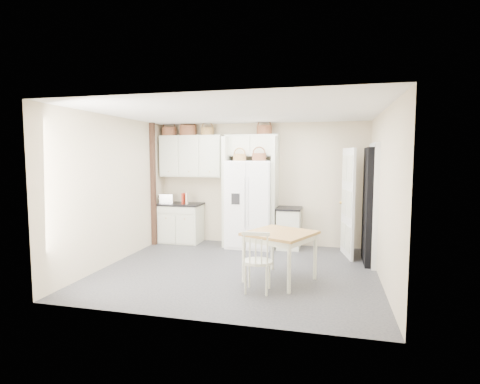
# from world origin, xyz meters

# --- Properties ---
(floor) EXTENTS (4.50, 4.50, 0.00)m
(floor) POSITION_xyz_m (0.00, 0.00, 0.00)
(floor) COLOR #29292F
(floor) RESTS_ON ground
(ceiling) EXTENTS (4.50, 4.50, 0.00)m
(ceiling) POSITION_xyz_m (0.00, 0.00, 2.60)
(ceiling) COLOR white
(ceiling) RESTS_ON wall_back
(wall_back) EXTENTS (4.50, 0.00, 4.50)m
(wall_back) POSITION_xyz_m (0.00, 2.00, 1.30)
(wall_back) COLOR beige
(wall_back) RESTS_ON floor
(wall_left) EXTENTS (0.00, 4.00, 4.00)m
(wall_left) POSITION_xyz_m (-2.25, 0.00, 1.30)
(wall_left) COLOR beige
(wall_left) RESTS_ON floor
(wall_right) EXTENTS (0.00, 4.00, 4.00)m
(wall_right) POSITION_xyz_m (2.25, 0.00, 1.30)
(wall_right) COLOR beige
(wall_right) RESTS_ON floor
(refrigerator) EXTENTS (0.93, 0.75, 1.81)m
(refrigerator) POSITION_xyz_m (-0.15, 1.66, 0.90)
(refrigerator) COLOR white
(refrigerator) RESTS_ON floor
(base_cab_left) EXTENTS (0.89, 0.56, 0.83)m
(base_cab_left) POSITION_xyz_m (-1.73, 1.70, 0.41)
(base_cab_left) COLOR silver
(base_cab_left) RESTS_ON floor
(base_cab_right) EXTENTS (0.46, 0.55, 0.81)m
(base_cab_right) POSITION_xyz_m (0.66, 1.70, 0.41)
(base_cab_right) COLOR silver
(base_cab_right) RESTS_ON floor
(dining_table) EXTENTS (1.20, 1.20, 0.75)m
(dining_table) POSITION_xyz_m (0.75, -0.37, 0.38)
(dining_table) COLOR olive
(dining_table) RESTS_ON floor
(windsor_chair) EXTENTS (0.43, 0.39, 0.86)m
(windsor_chair) POSITION_xyz_m (0.51, -0.91, 0.43)
(windsor_chair) COLOR silver
(windsor_chair) RESTS_ON floor
(counter_left) EXTENTS (0.93, 0.60, 0.04)m
(counter_left) POSITION_xyz_m (-1.73, 1.70, 0.85)
(counter_left) COLOR black
(counter_left) RESTS_ON base_cab_left
(counter_right) EXTENTS (0.50, 0.59, 0.04)m
(counter_right) POSITION_xyz_m (0.66, 1.70, 0.83)
(counter_right) COLOR black
(counter_right) RESTS_ON base_cab_right
(toaster) EXTENTS (0.32, 0.23, 0.20)m
(toaster) POSITION_xyz_m (-2.03, 1.64, 0.97)
(toaster) COLOR silver
(toaster) RESTS_ON counter_left
(cookbook_red) EXTENTS (0.05, 0.16, 0.24)m
(cookbook_red) POSITION_xyz_m (-1.62, 1.62, 0.98)
(cookbook_red) COLOR #AA2C1B
(cookbook_red) RESTS_ON counter_left
(cookbook_cream) EXTENTS (0.07, 0.17, 0.25)m
(cookbook_cream) POSITION_xyz_m (-1.55, 1.62, 0.99)
(cookbook_cream) COLOR beige
(cookbook_cream) RESTS_ON counter_left
(basket_upper_a) EXTENTS (0.33, 0.33, 0.19)m
(basket_upper_a) POSITION_xyz_m (-2.03, 1.83, 2.44)
(basket_upper_a) COLOR brown
(basket_upper_a) RESTS_ON upper_cabinet
(basket_upper_b) EXTENTS (0.38, 0.38, 0.22)m
(basket_upper_b) POSITION_xyz_m (-1.58, 1.83, 2.46)
(basket_upper_b) COLOR brown
(basket_upper_b) RESTS_ON upper_cabinet
(basket_upper_c) EXTENTS (0.28, 0.28, 0.16)m
(basket_upper_c) POSITION_xyz_m (-1.14, 1.83, 2.43)
(basket_upper_c) COLOR brown
(basket_upper_c) RESTS_ON upper_cabinet
(basket_bridge_b) EXTENTS (0.32, 0.32, 0.18)m
(basket_bridge_b) POSITION_xyz_m (0.11, 1.83, 2.44)
(basket_bridge_b) COLOR brown
(basket_bridge_b) RESTS_ON bridge_cabinet
(basket_fridge_a) EXTENTS (0.27, 0.27, 0.14)m
(basket_fridge_a) POSITION_xyz_m (-0.36, 1.56, 1.88)
(basket_fridge_a) COLOR brown
(basket_fridge_a) RESTS_ON refrigerator
(basket_fridge_b) EXTENTS (0.29, 0.29, 0.15)m
(basket_fridge_b) POSITION_xyz_m (0.05, 1.56, 1.88)
(basket_fridge_b) COLOR brown
(basket_fridge_b) RESTS_ON refrigerator
(upper_cabinet) EXTENTS (1.40, 0.34, 0.90)m
(upper_cabinet) POSITION_xyz_m (-1.50, 1.83, 1.90)
(upper_cabinet) COLOR silver
(upper_cabinet) RESTS_ON wall_back
(bridge_cabinet) EXTENTS (1.12, 0.34, 0.45)m
(bridge_cabinet) POSITION_xyz_m (-0.15, 1.83, 2.12)
(bridge_cabinet) COLOR silver
(bridge_cabinet) RESTS_ON wall_back
(fridge_panel_left) EXTENTS (0.08, 0.60, 2.30)m
(fridge_panel_left) POSITION_xyz_m (-0.66, 1.70, 1.15)
(fridge_panel_left) COLOR silver
(fridge_panel_left) RESTS_ON floor
(fridge_panel_right) EXTENTS (0.08, 0.60, 2.30)m
(fridge_panel_right) POSITION_xyz_m (0.36, 1.70, 1.15)
(fridge_panel_right) COLOR silver
(fridge_panel_right) RESTS_ON floor
(trim_post) EXTENTS (0.09, 0.09, 2.60)m
(trim_post) POSITION_xyz_m (-2.20, 1.35, 1.30)
(trim_post) COLOR #301F0F
(trim_post) RESTS_ON floor
(doorway_void) EXTENTS (0.18, 0.85, 2.05)m
(doorway_void) POSITION_xyz_m (2.16, 1.00, 1.02)
(doorway_void) COLOR black
(doorway_void) RESTS_ON floor
(door_slab) EXTENTS (0.21, 0.79, 2.05)m
(door_slab) POSITION_xyz_m (1.80, 1.33, 1.02)
(door_slab) COLOR white
(door_slab) RESTS_ON floor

